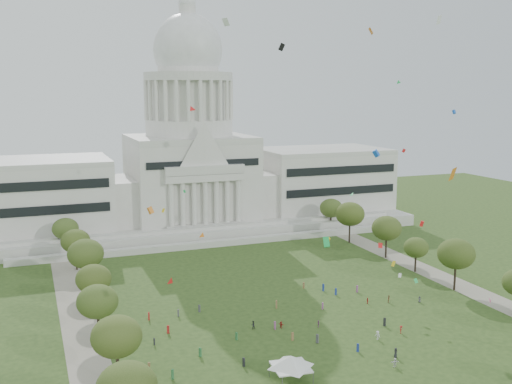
# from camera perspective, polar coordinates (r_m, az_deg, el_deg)

# --- Properties ---
(ground) EXTENTS (400.00, 400.00, 0.00)m
(ground) POSITION_cam_1_polar(r_m,az_deg,el_deg) (127.24, 7.49, -13.92)
(ground) COLOR #2C441A
(ground) RESTS_ON ground
(capitol) EXTENTS (160.00, 64.50, 91.30)m
(capitol) POSITION_cam_1_polar(r_m,az_deg,el_deg) (224.88, -6.27, 2.27)
(capitol) COLOR beige
(capitol) RESTS_ON ground
(path_left) EXTENTS (8.00, 160.00, 0.04)m
(path_left) POSITION_cam_1_polar(r_m,az_deg,el_deg) (141.81, -16.51, -11.72)
(path_left) COLOR gray
(path_left) RESTS_ON ground
(path_right) EXTENTS (8.00, 160.00, 0.04)m
(path_right) POSITION_cam_1_polar(r_m,az_deg,el_deg) (175.92, 16.73, -7.55)
(path_right) COLOR gray
(path_right) RESTS_ON ground
(row_tree_l_1) EXTENTS (8.86, 8.86, 12.59)m
(row_tree_l_1) POSITION_cam_1_polar(r_m,az_deg,el_deg) (108.34, -13.15, -13.27)
(row_tree_l_1) COLOR black
(row_tree_l_1) RESTS_ON ground
(row_tree_l_2) EXTENTS (8.42, 8.42, 11.97)m
(row_tree_l_2) POSITION_cam_1_polar(r_m,az_deg,el_deg) (127.23, -14.87, -10.06)
(row_tree_l_2) COLOR black
(row_tree_l_2) RESTS_ON ground
(row_tree_r_2) EXTENTS (9.55, 9.55, 13.58)m
(row_tree_r_2) POSITION_cam_1_polar(r_m,az_deg,el_deg) (161.61, 18.53, -5.61)
(row_tree_r_2) COLOR black
(row_tree_r_2) RESTS_ON ground
(row_tree_l_3) EXTENTS (8.12, 8.12, 11.55)m
(row_tree_l_3) POSITION_cam_1_polar(r_m,az_deg,el_deg) (143.12, -15.22, -7.99)
(row_tree_l_3) COLOR black
(row_tree_l_3) RESTS_ON ground
(row_tree_r_3) EXTENTS (7.01, 7.01, 9.98)m
(row_tree_r_3) POSITION_cam_1_polar(r_m,az_deg,el_deg) (175.36, 15.01, -5.13)
(row_tree_r_3) COLOR black
(row_tree_r_3) RESTS_ON ground
(row_tree_l_4) EXTENTS (9.29, 9.29, 13.21)m
(row_tree_l_4) POSITION_cam_1_polar(r_m,az_deg,el_deg) (160.52, -15.92, -5.67)
(row_tree_l_4) COLOR black
(row_tree_l_4) RESTS_ON ground
(row_tree_r_4) EXTENTS (9.19, 9.19, 13.06)m
(row_tree_r_4) POSITION_cam_1_polar(r_m,az_deg,el_deg) (187.44, 12.34, -3.39)
(row_tree_r_4) COLOR black
(row_tree_r_4) RESTS_ON ground
(row_tree_l_5) EXTENTS (8.33, 8.33, 11.85)m
(row_tree_l_5) POSITION_cam_1_polar(r_m,az_deg,el_deg) (178.66, -16.82, -4.50)
(row_tree_l_5) COLOR black
(row_tree_l_5) RESTS_ON ground
(row_tree_r_5) EXTENTS (9.82, 9.82, 13.96)m
(row_tree_r_5) POSITION_cam_1_polar(r_m,az_deg,el_deg) (203.40, 8.94, -2.09)
(row_tree_r_5) COLOR black
(row_tree_r_5) RESTS_ON ground
(row_tree_l_6) EXTENTS (8.19, 8.19, 11.64)m
(row_tree_l_6) POSITION_cam_1_polar(r_m,az_deg,el_deg) (196.23, -17.70, -3.35)
(row_tree_l_6) COLOR black
(row_tree_l_6) RESTS_ON ground
(row_tree_r_6) EXTENTS (8.42, 8.42, 11.97)m
(row_tree_r_6) POSITION_cam_1_polar(r_m,az_deg,el_deg) (220.22, 7.17, -1.53)
(row_tree_r_6) COLOR black
(row_tree_r_6) RESTS_ON ground
(event_tent) EXTENTS (9.59, 9.59, 4.91)m
(event_tent) POSITION_cam_1_polar(r_m,az_deg,el_deg) (109.23, 3.35, -15.77)
(event_tent) COLOR #4C4C4C
(event_tent) RESTS_ON ground
(person_0) EXTENTS (0.90, 0.87, 1.55)m
(person_0) POSITION_cam_1_polar(r_m,az_deg,el_deg) (152.59, 15.31, -9.83)
(person_0) COLOR #4C4C51
(person_0) RESTS_ON ground
(person_2) EXTENTS (0.96, 1.05, 1.85)m
(person_2) POSITION_cam_1_polar(r_m,az_deg,el_deg) (150.71, 12.56, -9.90)
(person_2) COLOR olive
(person_2) RESTS_ON ground
(person_3) EXTENTS (1.11, 1.34, 1.84)m
(person_3) POSITION_cam_1_polar(r_m,az_deg,el_deg) (129.22, 11.50, -13.22)
(person_3) COLOR silver
(person_3) RESTS_ON ground
(person_4) EXTENTS (0.63, 0.96, 1.52)m
(person_4) POSITION_cam_1_polar(r_m,az_deg,el_deg) (133.61, 5.96, -12.37)
(person_4) COLOR #994C8C
(person_4) RESTS_ON ground
(person_5) EXTENTS (1.20, 1.51, 1.53)m
(person_5) POSITION_cam_1_polar(r_m,az_deg,el_deg) (132.46, 2.40, -12.52)
(person_5) COLOR #B21E1E
(person_5) RESTS_ON ground
(person_6) EXTENTS (0.75, 1.02, 1.93)m
(person_6) POSITION_cam_1_polar(r_m,az_deg,el_deg) (122.02, 13.15, -14.67)
(person_6) COLOR #26262B
(person_6) RESTS_ON ground
(person_7) EXTENTS (0.74, 0.66, 1.67)m
(person_7) POSITION_cam_1_polar(r_m,az_deg,el_deg) (113.14, 3.88, -16.51)
(person_7) COLOR navy
(person_7) RESTS_ON ground
(person_8) EXTENTS (0.94, 0.64, 1.83)m
(person_8) POSITION_cam_1_polar(r_m,az_deg,el_deg) (131.90, -0.29, -12.54)
(person_8) COLOR #26262B
(person_8) RESTS_ON ground
(person_9) EXTENTS (1.13, 1.19, 1.68)m
(person_9) POSITION_cam_1_polar(r_m,az_deg,el_deg) (133.33, 13.65, -12.61)
(person_9) COLOR #B21E1E
(person_9) RESTS_ON ground
(person_10) EXTENTS (0.64, 0.97, 1.55)m
(person_10) POSITION_cam_1_polar(r_m,az_deg,el_deg) (148.87, 10.58, -10.14)
(person_10) COLOR #B21E1E
(person_10) RESTS_ON ground
(person_11) EXTENTS (1.70, 0.81, 1.78)m
(person_11) POSITION_cam_1_polar(r_m,az_deg,el_deg) (118.18, 13.09, -15.54)
(person_11) COLOR silver
(person_11) RESTS_ON ground
(distant_crowd) EXTENTS (58.89, 39.08, 1.95)m
(distant_crowd) POSITION_cam_1_polar(r_m,az_deg,el_deg) (133.36, 0.48, -12.30)
(distant_crowd) COLOR #33723F
(distant_crowd) RESTS_ON ground
(kite_swarm) EXTENTS (82.01, 102.24, 64.06)m
(kite_swarm) POSITION_cam_1_polar(r_m,az_deg,el_deg) (126.81, 8.01, -0.02)
(kite_swarm) COLOR red
(kite_swarm) RESTS_ON ground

